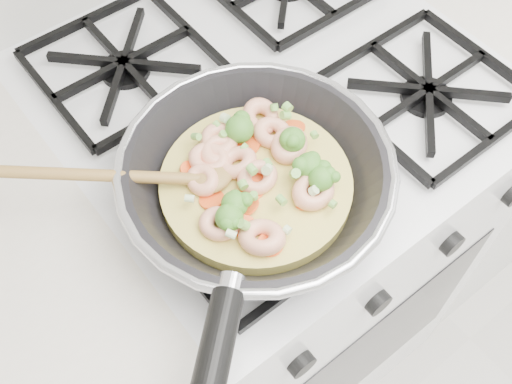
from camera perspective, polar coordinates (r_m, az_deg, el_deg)
stove at (r=1.23m, az=1.14°, el=-4.16°), size 0.60×0.60×0.92m
skillet at (r=0.70m, az=-0.18°, el=1.03°), size 0.46×0.43×0.10m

